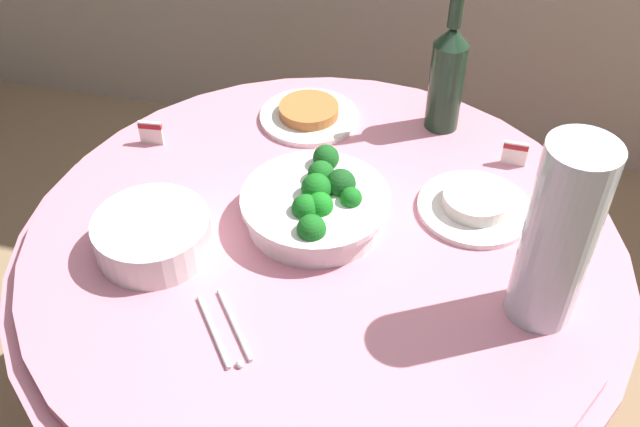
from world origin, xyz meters
The scene contains 10 objects.
buffet_table centered at (0.00, 0.00, 0.38)m, with size 1.16×1.16×0.74m.
broccoli_bowl centered at (-0.01, 0.03, 0.78)m, with size 0.28×0.28×0.10m.
plate_stack centered at (-0.28, -0.11, 0.78)m, with size 0.21×0.21×0.07m.
wine_bottle centered at (0.18, 0.40, 0.87)m, with size 0.07×0.07×0.34m.
decorative_fruit_vase centered at (0.40, -0.09, 0.89)m, with size 0.11×0.11×0.34m.
serving_tongs centered at (-0.09, -0.26, 0.74)m, with size 0.13×0.15×0.01m.
food_plate_rice centered at (0.27, 0.13, 0.76)m, with size 0.22×0.22×0.04m.
food_plate_peanuts centered at (-0.11, 0.36, 0.75)m, with size 0.22×0.22×0.04m.
label_placard_front centered at (-0.42, 0.19, 0.77)m, with size 0.05×0.01×0.05m.
label_placard_mid centered at (0.34, 0.30, 0.77)m, with size 0.05×0.01×0.05m.
Camera 1 is at (0.24, -0.96, 1.68)m, focal length 41.01 mm.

